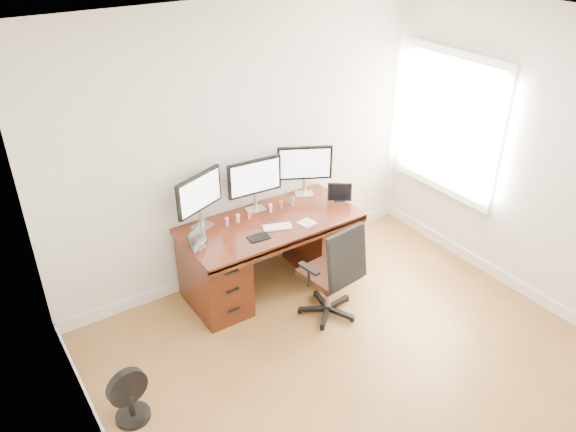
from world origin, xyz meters
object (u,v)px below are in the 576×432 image
desk (269,251)px  keyboard (278,227)px  monitor_center (255,179)px  floor_fan (130,397)px  office_chair (332,287)px

desk → keyboard: (-0.01, -0.17, 0.36)m
desk → monitor_center: (-0.00, 0.24, 0.68)m
floor_fan → monitor_center: bearing=23.7°
floor_fan → monitor_center: size_ratio=0.82×
floor_fan → monitor_center: (1.75, 1.09, 0.87)m
desk → office_chair: 0.76m
desk → floor_fan: bearing=-154.1°
office_chair → floor_fan: (-1.97, -0.13, -0.10)m
office_chair → keyboard: (-0.23, 0.55, 0.44)m
desk → monitor_center: 0.72m
floor_fan → monitor_center: monitor_center is taller
keyboard → desk: bearing=107.5°
office_chair → monitor_center: (-0.22, 0.96, 0.76)m
monitor_center → keyboard: (-0.01, -0.41, -0.33)m
floor_fan → office_chair: bearing=-4.4°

